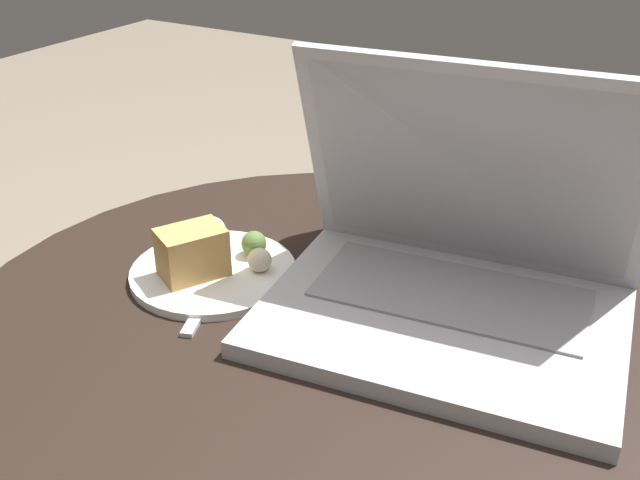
# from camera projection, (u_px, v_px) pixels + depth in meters

# --- Properties ---
(table) EXTENTS (0.75, 0.75, 0.56)m
(table) POSITION_uv_depth(u_px,v_px,m) (328.00, 430.00, 0.78)
(table) COLOR black
(table) RESTS_ON ground_plane
(laptop) EXTENTS (0.37, 0.29, 0.25)m
(laptop) POSITION_uv_depth(u_px,v_px,m) (451.00, 269.00, 0.71)
(laptop) COLOR #B2B2B7
(laptop) RESTS_ON table
(beer_glass) EXTENTS (0.06, 0.06, 0.18)m
(beer_glass) POSITION_uv_depth(u_px,v_px,m) (373.00, 159.00, 0.85)
(beer_glass) COLOR #C6701E
(beer_glass) RESTS_ON table
(snack_plate) EXTENTS (0.18, 0.18, 0.06)m
(snack_plate) POSITION_uv_depth(u_px,v_px,m) (210.00, 262.00, 0.79)
(snack_plate) COLOR white
(snack_plate) RESTS_ON table
(fork) EXTENTS (0.07, 0.16, 0.00)m
(fork) POSITION_uv_depth(u_px,v_px,m) (216.00, 284.00, 0.78)
(fork) COLOR silver
(fork) RESTS_ON table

